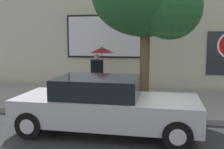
# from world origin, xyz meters

# --- Properties ---
(ground_plane) EXTENTS (60.00, 60.00, 0.00)m
(ground_plane) POSITION_xyz_m (0.00, 0.00, 0.00)
(ground_plane) COLOR #282B2D
(sidewalk) EXTENTS (20.00, 4.00, 0.15)m
(sidewalk) POSITION_xyz_m (0.00, 3.00, 0.07)
(sidewalk) COLOR gray
(sidewalk) RESTS_ON ground
(building_facade) EXTENTS (20.00, 0.67, 7.00)m
(building_facade) POSITION_xyz_m (-0.02, 5.50, 3.48)
(building_facade) COLOR beige
(building_facade) RESTS_ON ground
(parked_car) EXTENTS (4.48, 1.83, 1.38)m
(parked_car) POSITION_xyz_m (-1.08, -0.01, 0.68)
(parked_car) COLOR #B7BABF
(parked_car) RESTS_ON ground
(pedestrian_with_umbrella) EXTENTS (0.91, 0.91, 1.84)m
(pedestrian_with_umbrella) POSITION_xyz_m (-2.08, 3.69, 1.59)
(pedestrian_with_umbrella) COLOR black
(pedestrian_with_umbrella) RESTS_ON sidewalk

